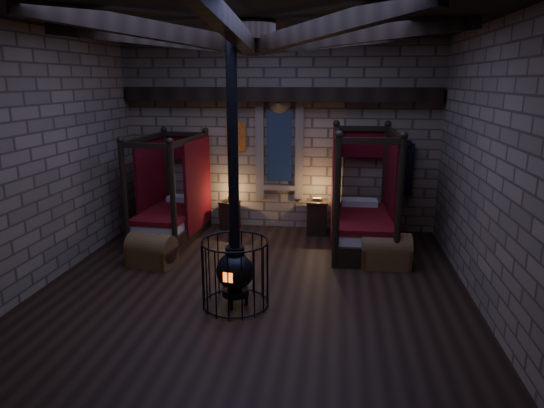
# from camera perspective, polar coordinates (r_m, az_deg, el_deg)

# --- Properties ---
(room) EXTENTS (7.02, 7.02, 4.29)m
(room) POSITION_cam_1_polar(r_m,az_deg,el_deg) (7.59, -2.25, 17.31)
(room) COLOR black
(room) RESTS_ON ground
(bed_left) EXTENTS (1.25, 2.18, 2.21)m
(bed_left) POSITION_cam_1_polar(r_m,az_deg,el_deg) (10.74, -11.65, -1.07)
(bed_left) COLOR black
(bed_left) RESTS_ON ground
(bed_right) EXTENTS (1.28, 2.33, 2.40)m
(bed_right) POSITION_cam_1_polar(r_m,az_deg,el_deg) (10.04, 10.47, -1.83)
(bed_right) COLOR black
(bed_right) RESTS_ON ground
(trunk_left) EXTENTS (0.95, 0.72, 0.62)m
(trunk_left) POSITION_cam_1_polar(r_m,az_deg,el_deg) (9.29, -13.97, -5.41)
(trunk_left) COLOR brown
(trunk_left) RESTS_ON ground
(trunk_right) EXTENTS (0.92, 0.60, 0.66)m
(trunk_right) POSITION_cam_1_polar(r_m,az_deg,el_deg) (9.21, 13.19, -5.45)
(trunk_right) COLOR brown
(trunk_right) RESTS_ON ground
(nightstand_left) EXTENTS (0.49, 0.48, 0.80)m
(nightstand_left) POSITION_cam_1_polar(r_m,az_deg,el_deg) (11.21, -4.98, -1.27)
(nightstand_left) COLOR black
(nightstand_left) RESTS_ON ground
(nightstand_right) EXTENTS (0.50, 0.48, 0.83)m
(nightstand_right) POSITION_cam_1_polar(r_m,az_deg,el_deg) (10.84, 5.29, -1.55)
(nightstand_right) COLOR black
(nightstand_right) RESTS_ON ground
(stove) EXTENTS (1.02, 1.02, 4.05)m
(stove) POSITION_cam_1_polar(r_m,az_deg,el_deg) (7.37, -4.35, -7.39)
(stove) COLOR black
(stove) RESTS_ON ground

